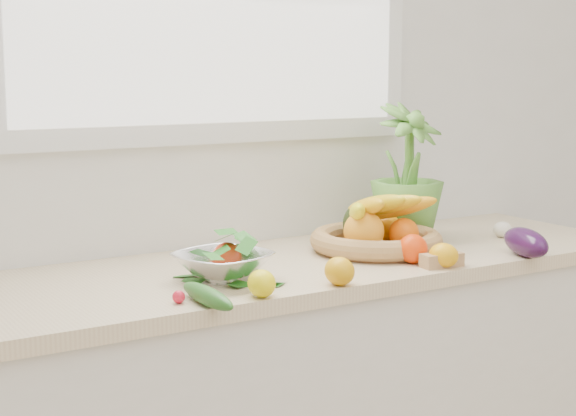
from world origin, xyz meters
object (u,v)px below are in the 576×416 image
eggplant (526,242)px  colander_with_spinach (223,257)px  fruit_basket (375,233)px  potted_herb (407,169)px  cucumber (207,296)px  apple (227,257)px

eggplant → colander_with_spinach: colander_with_spinach is taller
fruit_basket → eggplant: bearing=-41.0°
potted_herb → colander_with_spinach: potted_herb is taller
eggplant → potted_herb: size_ratio=0.51×
eggplant → cucumber: (-0.97, 0.00, -0.02)m
cucumber → eggplant: bearing=0.0°
fruit_basket → cucumber: bearing=-157.7°
fruit_basket → apple: bearing=-178.3°
potted_herb → fruit_basket: 0.26m
eggplant → cucumber: bearing=180.0°
eggplant → colander_with_spinach: size_ratio=0.72×
apple → potted_herb: potted_herb is taller
cucumber → potted_herb: 0.93m
eggplant → cucumber: 0.97m
fruit_basket → colander_with_spinach: 0.54m
potted_herb → colander_with_spinach: 0.75m
cucumber → colander_with_spinach: bearing=54.0°
colander_with_spinach → cucumber: bearing=-126.0°
eggplant → colander_with_spinach: bearing=167.8°
apple → eggplant: (0.79, -0.26, 0.00)m
eggplant → fruit_basket: fruit_basket is taller
apple → cucumber: 0.31m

